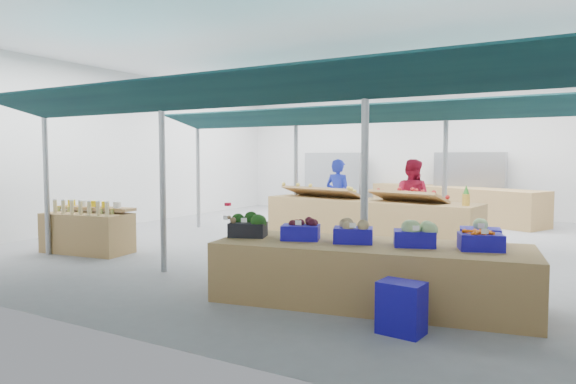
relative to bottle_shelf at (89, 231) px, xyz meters
The scene contains 24 objects.
floor 4.94m from the bottle_shelf, 44.46° to the left, with size 13.00×13.00×0.00m, color slate.
hall 6.41m from the bottle_shelf, 54.28° to the left, with size 13.00×13.00×13.00m.
pole_grid 4.79m from the bottle_shelf, 21.71° to the left, with size 10.00×4.60×3.00m.
awnings 5.16m from the bottle_shelf, 21.71° to the left, with size 9.50×7.08×0.30m.
back_shelving_left 9.52m from the bottle_shelf, 83.88° to the left, with size 2.00×0.50×2.00m, color #B23F33.
back_shelving_right 10.95m from the bottle_shelf, 59.73° to the left, with size 2.00×0.50×2.00m, color #B23F33.
bottle_shelf is the anchor object (origin of this frame).
veg_counter 6.14m from the bottle_shelf, ahead, with size 4.00×1.33×0.78m, color #9B7243.
fruit_counter 5.72m from the bottle_shelf, 37.34° to the left, with size 4.60×1.09×0.98m, color #9B7243.
far_counter 10.25m from the bottle_shelf, 60.01° to the left, with size 5.53×1.11×1.00m, color #9B7243.
crate_stack 6.98m from the bottle_shelf, 12.42° to the right, with size 0.47×0.33×0.57m, color #150E9B.
vendor_left 5.68m from the bottle_shelf, 53.78° to the left, with size 0.67×0.44×1.84m, color #1C2CBC.
vendor_right 6.90m from the bottle_shelf, 41.59° to the left, with size 0.89×0.70×1.84m, color #AA1430.
crate_broccoli 4.53m from the bottle_shelf, 11.25° to the right, with size 0.59×0.50×0.35m.
crate_beets 5.25m from the bottle_shelf, ahead, with size 0.59×0.50×0.29m.
crate_celeriac 5.94m from the bottle_shelf, ahead, with size 0.59×0.50×0.31m.
crate_cabbage 6.69m from the bottle_shelf, ahead, with size 0.59×0.50×0.35m.
crate_carrots 7.44m from the bottle_shelf, ahead, with size 0.59×0.50×0.29m.
sparrow 4.43m from the bottle_shelf, 13.74° to the right, with size 0.12×0.09×0.11m.
pole_ribbon 3.37m from the bottle_shelf, ahead, with size 0.12×0.12×0.28m.
apple_heap_yellow 4.96m from the bottle_shelf, 45.34° to the left, with size 2.01×1.13×0.27m.
apple_heap_red 6.39m from the bottle_shelf, 30.77° to the left, with size 1.62×1.03×0.27m.
pineapple 7.33m from the bottle_shelf, 25.26° to the left, with size 0.14×0.14×0.39m.
crate_extra 7.35m from the bottle_shelf, ahead, with size 0.56×0.45×0.32m.
Camera 1 is at (4.93, -10.24, 1.91)m, focal length 32.00 mm.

